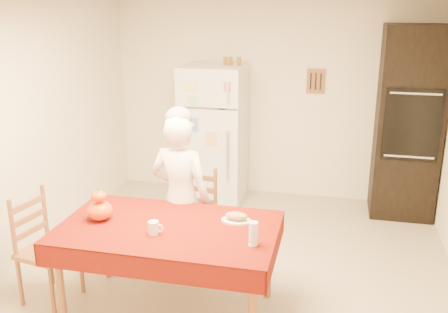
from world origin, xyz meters
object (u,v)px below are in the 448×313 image
(seated_woman, at_px, (181,199))
(wine_glass, at_px, (253,234))
(oven_cabinet, at_px, (408,123))
(coffee_mug, at_px, (154,228))
(bread_plate, at_px, (236,221))
(dining_table, at_px, (168,234))
(chair_left, at_px, (42,243))
(refrigerator, at_px, (214,134))
(pumpkin_lower, at_px, (100,211))
(chair_far, at_px, (194,213))

(seated_woman, distance_m, wine_glass, 1.05)
(oven_cabinet, height_order, wine_glass, oven_cabinet)
(seated_woman, bearing_deg, coffee_mug, 99.86)
(bread_plate, bearing_deg, seated_woman, 148.34)
(dining_table, relative_size, chair_left, 1.79)
(oven_cabinet, distance_m, coffee_mug, 3.41)
(refrigerator, distance_m, pumpkin_lower, 2.50)
(dining_table, xyz_separation_m, coffee_mug, (-0.06, -0.15, 0.12))
(wine_glass, xyz_separation_m, bread_plate, (-0.20, 0.36, -0.08))
(oven_cabinet, xyz_separation_m, dining_table, (-2.02, -2.53, -0.41))
(chair_left, relative_size, seated_woman, 0.62)
(dining_table, height_order, pumpkin_lower, pumpkin_lower)
(oven_cabinet, xyz_separation_m, seated_woman, (-2.09, -1.98, -0.33))
(pumpkin_lower, bearing_deg, dining_table, 0.03)
(chair_far, relative_size, chair_left, 1.00)
(oven_cabinet, relative_size, seated_woman, 1.43)
(oven_cabinet, height_order, chair_far, oven_cabinet)
(refrigerator, relative_size, oven_cabinet, 0.77)
(coffee_mug, relative_size, bread_plate, 0.42)
(refrigerator, xyz_separation_m, chair_left, (-0.84, -2.53, -0.34))
(refrigerator, height_order, pumpkin_lower, refrigerator)
(seated_woman, bearing_deg, wine_glass, 146.17)
(refrigerator, relative_size, pumpkin_lower, 8.29)
(bread_plate, bearing_deg, oven_cabinet, 56.90)
(chair_far, height_order, pumpkin_lower, chair_far)
(coffee_mug, bearing_deg, dining_table, 67.72)
(refrigerator, distance_m, dining_table, 2.50)
(refrigerator, bearing_deg, pumpkin_lower, -97.11)
(refrigerator, xyz_separation_m, bread_plate, (0.76, -2.28, -0.08))
(dining_table, xyz_separation_m, chair_left, (-1.10, -0.04, -0.18))
(pumpkin_lower, bearing_deg, chair_far, 57.69)
(oven_cabinet, distance_m, pumpkin_lower, 3.63)
(pumpkin_lower, distance_m, bread_plate, 1.09)
(refrigerator, relative_size, chair_far, 1.79)
(refrigerator, height_order, chair_far, refrigerator)
(refrigerator, relative_size, wine_glass, 9.66)
(chair_left, bearing_deg, pumpkin_lower, -74.78)
(refrigerator, bearing_deg, oven_cabinet, 1.18)
(dining_table, xyz_separation_m, seated_woman, (-0.07, 0.55, 0.07))
(oven_cabinet, relative_size, bread_plate, 9.17)
(oven_cabinet, relative_size, pumpkin_lower, 10.73)
(chair_far, height_order, chair_left, same)
(seated_woman, relative_size, wine_glass, 8.72)
(chair_left, distance_m, wine_glass, 1.83)
(chair_far, xyz_separation_m, wine_glass, (0.74, -0.99, 0.34))
(refrigerator, distance_m, wine_glass, 2.81)
(chair_left, relative_size, bread_plate, 3.96)
(refrigerator, height_order, wine_glass, refrigerator)
(chair_left, distance_m, coffee_mug, 1.09)
(dining_table, bearing_deg, bread_plate, 21.81)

